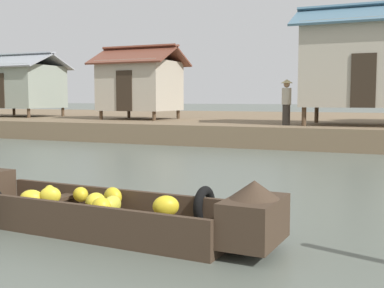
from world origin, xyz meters
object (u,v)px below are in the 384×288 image
Objects in this scene: banana_boat at (95,208)px; vendor_person at (286,100)px; stilt_house_left at (20,86)px; stilt_house_mid_right at (367,63)px; stilt_house_mid_left at (140,84)px.

vendor_person is at bearing 91.65° from banana_boat.
stilt_house_left reaches higher than vendor_person.
stilt_house_mid_right reaches higher than banana_boat.
stilt_house_mid_left is (-7.88, 14.99, 2.10)m from banana_boat.
banana_boat is 12.54m from vendor_person.
stilt_house_mid_left reaches higher than stilt_house_left.
stilt_house_left is 18.10m from stilt_house_mid_right.
stilt_house_mid_left is 2.33× the size of vendor_person.
stilt_house_mid_left is at bearing 171.91° from stilt_house_mid_right.
vendor_person is (-2.65, -1.09, -1.29)m from stilt_house_mid_right.
banana_boat is at bearing -88.35° from vendor_person.
stilt_house_mid_right is at bearing -6.29° from stilt_house_left.
banana_boat is at bearing -99.62° from stilt_house_mid_right.
vendor_person is at bearing -11.35° from stilt_house_left.
stilt_house_left is 1.20× the size of stilt_house_mid_left.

